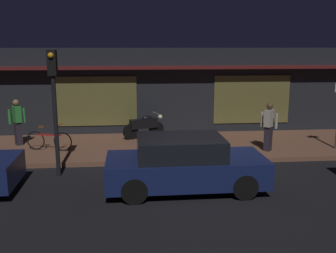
# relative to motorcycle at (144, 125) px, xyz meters

# --- Properties ---
(ground_plane) EXTENTS (60.00, 60.00, 0.00)m
(ground_plane) POSITION_rel_motorcycle_xyz_m (1.32, -4.13, -0.65)
(ground_plane) COLOR black
(sidewalk_slab) EXTENTS (18.00, 4.00, 0.15)m
(sidewalk_slab) POSITION_rel_motorcycle_xyz_m (1.32, -1.13, -0.57)
(sidewalk_slab) COLOR brown
(sidewalk_slab) RESTS_ON ground_plane
(storefront_building) EXTENTS (18.00, 3.30, 3.60)m
(storefront_building) POSITION_rel_motorcycle_xyz_m (1.32, 2.25, 1.16)
(storefront_building) COLOR black
(storefront_building) RESTS_ON ground_plane
(motorcycle) EXTENTS (1.62, 0.83, 0.97)m
(motorcycle) POSITION_rel_motorcycle_xyz_m (0.00, 0.00, 0.00)
(motorcycle) COLOR black
(motorcycle) RESTS_ON sidewalk_slab
(bicycle_parked) EXTENTS (1.62, 0.54, 0.91)m
(bicycle_parked) POSITION_rel_motorcycle_xyz_m (-3.33, -1.58, -0.14)
(bicycle_parked) COLOR black
(bicycle_parked) RESTS_ON sidewalk_slab
(person_photographer) EXTENTS (0.56, 0.44, 1.67)m
(person_photographer) POSITION_rel_motorcycle_xyz_m (-4.61, -0.71, 0.38)
(person_photographer) COLOR #28232D
(person_photographer) RESTS_ON sidewalk_slab
(person_bystander) EXTENTS (0.52, 0.47, 1.67)m
(person_bystander) POSITION_rel_motorcycle_xyz_m (4.19, -2.25, 0.38)
(person_bystander) COLOR #28232D
(person_bystander) RESTS_ON sidewalk_slab
(traffic_light_pole) EXTENTS (0.24, 0.33, 3.60)m
(traffic_light_pole) POSITION_rel_motorcycle_xyz_m (-2.59, -3.93, 1.83)
(traffic_light_pole) COLOR black
(traffic_light_pole) RESTS_ON ground_plane
(parked_car_far) EXTENTS (4.12, 1.83, 1.42)m
(parked_car_far) POSITION_rel_motorcycle_xyz_m (0.89, -5.31, 0.06)
(parked_car_far) COLOR black
(parked_car_far) RESTS_ON ground_plane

